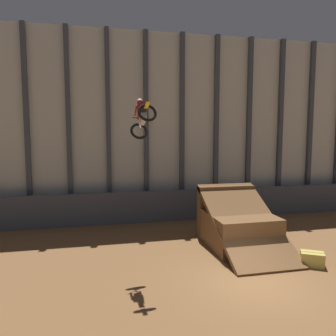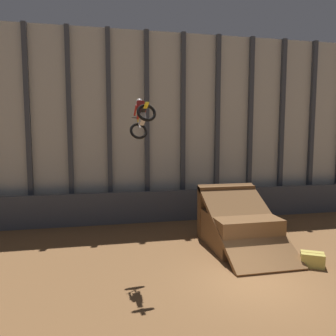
% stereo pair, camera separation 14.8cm
% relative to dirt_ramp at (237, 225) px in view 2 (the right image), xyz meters
% --- Properties ---
extents(ground_plane, '(60.00, 60.00, 0.00)m').
position_rel_dirt_ramp_xyz_m(ground_plane, '(-1.17, -4.09, -0.97)').
color(ground_plane, brown).
extents(arena_back_wall, '(32.00, 0.40, 11.72)m').
position_rel_dirt_ramp_xyz_m(arena_back_wall, '(-1.17, 6.17, 4.89)').
color(arena_back_wall, beige).
rests_on(arena_back_wall, ground_plane).
extents(lower_barrier, '(31.36, 0.20, 1.92)m').
position_rel_dirt_ramp_xyz_m(lower_barrier, '(-1.17, 4.90, -0.01)').
color(lower_barrier, '#474C56').
rests_on(lower_barrier, ground_plane).
extents(dirt_ramp, '(3.03, 5.18, 2.86)m').
position_rel_dirt_ramp_xyz_m(dirt_ramp, '(0.00, 0.00, 0.00)').
color(dirt_ramp, brown).
rests_on(dirt_ramp, ground_plane).
extents(rider_bike_solo, '(0.93, 1.75, 1.67)m').
position_rel_dirt_ramp_xyz_m(rider_bike_solo, '(-4.86, -1.75, 5.08)').
color(rider_bike_solo, black).
extents(hay_bale_trackside, '(1.08, 0.98, 0.57)m').
position_rel_dirt_ramp_xyz_m(hay_bale_trackside, '(1.94, -3.14, -0.69)').
color(hay_bale_trackside, '#CCB751').
rests_on(hay_bale_trackside, ground_plane).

